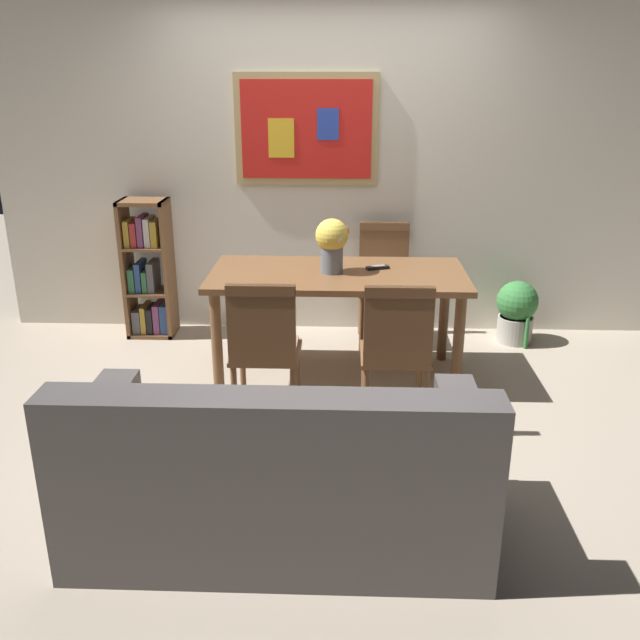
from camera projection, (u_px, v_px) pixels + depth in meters
ground_plane at (323, 408)px, 4.31m from camera, size 12.00×12.00×0.00m
wall_back_with_painting at (329, 166)px, 5.27m from camera, size 5.20×0.14×2.60m
dining_table at (338, 286)px, 4.53m from camera, size 1.69×0.82×0.75m
dining_chair_near_right at (396, 344)px, 3.88m from camera, size 0.40×0.41×0.91m
dining_chair_far_right at (384, 273)px, 5.24m from camera, size 0.40×0.41×0.91m
dining_chair_near_left at (264, 342)px, 3.91m from camera, size 0.40×0.41×0.91m
leather_couch at (278, 479)px, 3.00m from camera, size 1.80×0.84×0.84m
bookshelf at (148, 274)px, 5.35m from camera, size 0.36×0.28×1.08m
potted_ivy at (517, 311)px, 5.28m from camera, size 0.31×0.32×0.56m
flower_vase at (332, 242)px, 4.43m from camera, size 0.22×0.21×0.36m
tv_remote at (378, 268)px, 4.57m from camera, size 0.16×0.09×0.02m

